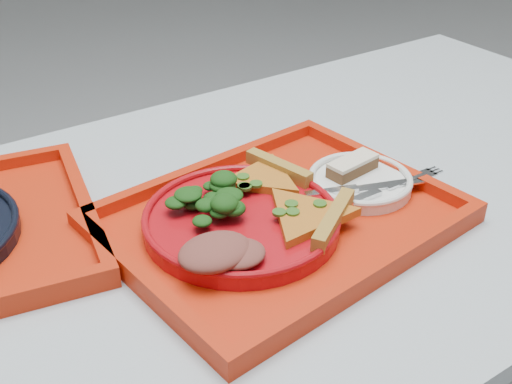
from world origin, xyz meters
TOP-DOWN VIEW (x-y plane):
  - table at (0.00, 0.00)m, footprint 1.60×0.80m
  - tray_main at (-0.02, -0.06)m, footprint 0.48×0.40m
  - dinner_plate at (-0.08, -0.05)m, footprint 0.26×0.26m
  - side_plate at (0.12, -0.06)m, footprint 0.15×0.15m
  - pizza_slice_a at (-0.01, -0.10)m, footprint 0.19×0.19m
  - pizza_slice_b at (-0.00, 0.01)m, footprint 0.15×0.14m
  - salad_heap at (-0.11, -0.01)m, footprint 0.09×0.08m
  - meat_portion at (-0.16, -0.11)m, footprint 0.09×0.07m
  - dessert_bar at (0.13, -0.04)m, footprint 0.08×0.04m
  - knife at (0.11, -0.08)m, footprint 0.18×0.08m
  - fork at (0.13, -0.10)m, footprint 0.19×0.02m

SIDE VIEW (x-z plane):
  - table at x=0.00m, z-range 0.30..1.05m
  - tray_main at x=-0.02m, z-range 0.75..0.76m
  - side_plate at x=0.12m, z-range 0.76..0.78m
  - dinner_plate at x=-0.08m, z-range 0.76..0.78m
  - knife at x=0.11m, z-range 0.78..0.78m
  - fork at x=0.13m, z-range 0.78..0.78m
  - dessert_bar at x=0.13m, z-range 0.78..0.80m
  - pizza_slice_a at x=-0.01m, z-range 0.78..0.80m
  - pizza_slice_b at x=0.00m, z-range 0.78..0.80m
  - meat_portion at x=-0.16m, z-range 0.78..0.81m
  - salad_heap at x=-0.11m, z-range 0.78..0.83m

